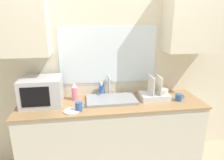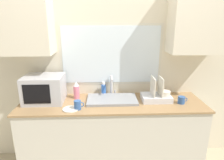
{
  "view_description": "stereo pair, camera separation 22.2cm",
  "coord_description": "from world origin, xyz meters",
  "views": [
    {
      "loc": [
        -0.31,
        -1.84,
        1.81
      ],
      "look_at": [
        -0.0,
        0.27,
        1.16
      ],
      "focal_mm": 32.0,
      "sensor_mm": 36.0,
      "label": 1
    },
    {
      "loc": [
        -0.09,
        -1.86,
        1.81
      ],
      "look_at": [
        -0.0,
        0.27,
        1.16
      ],
      "focal_mm": 32.0,
      "sensor_mm": 36.0,
      "label": 2
    }
  ],
  "objects": [
    {
      "name": "sink_basin",
      "position": [
        -0.0,
        0.34,
        0.9
      ],
      "size": [
        0.59,
        0.35,
        0.03
      ],
      "color": "gray",
      "rests_on": "countertop"
    },
    {
      "name": "small_plate",
      "position": [
        -0.45,
        0.11,
        0.89
      ],
      "size": [
        0.17,
        0.17,
        0.01
      ],
      "color": "silver",
      "rests_on": "countertop"
    },
    {
      "name": "spray_bottle",
      "position": [
        -0.43,
        0.44,
        0.98
      ],
      "size": [
        0.07,
        0.07,
        0.21
      ],
      "color": "#D8728C",
      "rests_on": "countertop"
    },
    {
      "name": "dish_rack",
      "position": [
        0.53,
        0.32,
        0.94
      ],
      "size": [
        0.34,
        0.24,
        0.29
      ],
      "color": "silver",
      "rests_on": "countertop"
    },
    {
      "name": "soap_bottle",
      "position": [
        -0.1,
        0.53,
        0.96
      ],
      "size": [
        0.06,
        0.06,
        0.17
      ],
      "color": "blue",
      "rests_on": "countertop"
    },
    {
      "name": "wall_back",
      "position": [
        0.0,
        0.57,
        1.43
      ],
      "size": [
        6.0,
        0.38,
        2.6
      ],
      "color": "beige",
      "rests_on": "ground_plane"
    },
    {
      "name": "microwave",
      "position": [
        -0.79,
        0.36,
        1.04
      ],
      "size": [
        0.45,
        0.36,
        0.31
      ],
      "color": "#B2B2B7",
      "rests_on": "countertop"
    },
    {
      "name": "faucet",
      "position": [
        0.0,
        0.52,
        1.03
      ],
      "size": [
        0.08,
        0.19,
        0.25
      ],
      "color": "#B7B7BC",
      "rests_on": "countertop"
    },
    {
      "name": "countertop",
      "position": [
        0.0,
        0.29,
        0.44
      ],
      "size": [
        2.14,
        0.62,
        0.88
      ],
      "color": "beige",
      "rests_on": "ground_plane"
    },
    {
      "name": "mug_near_sink",
      "position": [
        -0.38,
        0.12,
        0.93
      ],
      "size": [
        0.11,
        0.07,
        0.1
      ],
      "color": "#335999",
      "rests_on": "countertop"
    },
    {
      "name": "mug_by_rack",
      "position": [
        0.79,
        0.23,
        0.92
      ],
      "size": [
        0.11,
        0.08,
        0.08
      ],
      "color": "#335999",
      "rests_on": "countertop"
    }
  ]
}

